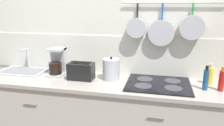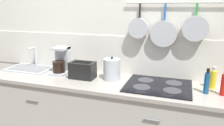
{
  "view_description": "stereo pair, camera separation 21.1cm",
  "coord_description": "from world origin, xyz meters",
  "px_view_note": "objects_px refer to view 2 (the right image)",
  "views": [
    {
      "loc": [
        0.6,
        -2.0,
        1.63
      ],
      "look_at": [
        0.15,
        0.0,
        1.08
      ],
      "focal_mm": 35.0,
      "sensor_mm": 36.0,
      "label": 1
    },
    {
      "loc": [
        0.81,
        -1.94,
        1.63
      ],
      "look_at": [
        0.15,
        0.0,
        1.08
      ],
      "focal_mm": 35.0,
      "sensor_mm": 36.0,
      "label": 2
    }
  ],
  "objects_px": {
    "coffee_maker": "(61,62)",
    "bottle_olive_oil": "(207,83)",
    "bottle_dish_soap": "(213,79)",
    "kettle": "(112,69)",
    "bottle_vinegar": "(224,84)",
    "toaster": "(83,70)"
  },
  "relations": [
    {
      "from": "bottle_dish_soap",
      "to": "coffee_maker",
      "type": "bearing_deg",
      "value": -178.87
    },
    {
      "from": "coffee_maker",
      "to": "kettle",
      "type": "bearing_deg",
      "value": -3.38
    },
    {
      "from": "toaster",
      "to": "bottle_dish_soap",
      "type": "height_order",
      "value": "bottle_dish_soap"
    },
    {
      "from": "coffee_maker",
      "to": "bottle_dish_soap",
      "type": "xyz_separation_m",
      "value": [
        1.56,
        0.03,
        -0.03
      ]
    },
    {
      "from": "coffee_maker",
      "to": "toaster",
      "type": "height_order",
      "value": "coffee_maker"
    },
    {
      "from": "kettle",
      "to": "coffee_maker",
      "type": "bearing_deg",
      "value": 176.62
    },
    {
      "from": "toaster",
      "to": "kettle",
      "type": "distance_m",
      "value": 0.31
    },
    {
      "from": "bottle_olive_oil",
      "to": "bottle_vinegar",
      "type": "height_order",
      "value": "same"
    },
    {
      "from": "bottle_dish_soap",
      "to": "kettle",
      "type": "bearing_deg",
      "value": -175.99
    },
    {
      "from": "toaster",
      "to": "bottle_vinegar",
      "type": "xyz_separation_m",
      "value": [
        1.32,
        -0.03,
        0.01
      ]
    },
    {
      "from": "bottle_vinegar",
      "to": "bottle_olive_oil",
      "type": "bearing_deg",
      "value": -178.57
    },
    {
      "from": "bottle_dish_soap",
      "to": "bottle_vinegar",
      "type": "distance_m",
      "value": 0.17
    },
    {
      "from": "toaster",
      "to": "bottle_olive_oil",
      "type": "height_order",
      "value": "bottle_olive_oil"
    },
    {
      "from": "toaster",
      "to": "bottle_dish_soap",
      "type": "xyz_separation_m",
      "value": [
        1.25,
        0.12,
        0.0
      ]
    },
    {
      "from": "coffee_maker",
      "to": "bottle_olive_oil",
      "type": "relative_size",
      "value": 1.31
    },
    {
      "from": "bottle_olive_oil",
      "to": "bottle_vinegar",
      "type": "relative_size",
      "value": 1.0
    },
    {
      "from": "bottle_dish_soap",
      "to": "bottle_olive_oil",
      "type": "bearing_deg",
      "value": -112.55
    },
    {
      "from": "coffee_maker",
      "to": "bottle_vinegar",
      "type": "height_order",
      "value": "coffee_maker"
    },
    {
      "from": "kettle",
      "to": "bottle_olive_oil",
      "type": "xyz_separation_m",
      "value": [
        0.89,
        -0.09,
        -0.01
      ]
    },
    {
      "from": "coffee_maker",
      "to": "bottle_dish_soap",
      "type": "relative_size",
      "value": 1.46
    },
    {
      "from": "kettle",
      "to": "bottle_vinegar",
      "type": "bearing_deg",
      "value": -4.89
    },
    {
      "from": "kettle",
      "to": "bottle_vinegar",
      "type": "xyz_separation_m",
      "value": [
        1.02,
        -0.09,
        -0.01
      ]
    }
  ]
}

